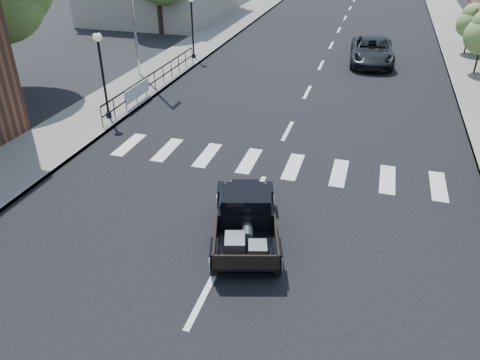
% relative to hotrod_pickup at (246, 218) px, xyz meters
% --- Properties ---
extents(ground, '(120.00, 120.00, 0.00)m').
position_rel_hotrod_pickup_xyz_m(ground, '(-0.32, 0.48, -0.70)').
color(ground, black).
rests_on(ground, ground).
extents(road, '(14.00, 80.00, 0.02)m').
position_rel_hotrod_pickup_xyz_m(road, '(-0.32, 15.48, -0.69)').
color(road, black).
rests_on(road, ground).
extents(road_markings, '(12.00, 60.00, 0.06)m').
position_rel_hotrod_pickup_xyz_m(road_markings, '(-0.32, 10.48, -0.70)').
color(road_markings, silver).
rests_on(road_markings, ground).
extents(sidewalk_left, '(3.00, 80.00, 0.15)m').
position_rel_hotrod_pickup_xyz_m(sidewalk_left, '(-8.82, 15.48, -0.62)').
color(sidewalk_left, gray).
rests_on(sidewalk_left, ground).
extents(railing, '(0.08, 10.00, 1.00)m').
position_rel_hotrod_pickup_xyz_m(railing, '(-7.62, 10.48, -0.05)').
color(railing, black).
rests_on(railing, sidewalk_left).
extents(banner, '(0.04, 2.20, 0.60)m').
position_rel_hotrod_pickup_xyz_m(banner, '(-7.54, 8.48, -0.25)').
color(banner, silver).
rests_on(banner, sidewalk_left).
extents(lamp_post_b, '(0.36, 0.36, 3.68)m').
position_rel_hotrod_pickup_xyz_m(lamp_post_b, '(-7.92, 6.48, 1.30)').
color(lamp_post_b, black).
rests_on(lamp_post_b, sidewalk_left).
extents(lamp_post_c, '(0.36, 0.36, 3.68)m').
position_rel_hotrod_pickup_xyz_m(lamp_post_c, '(-7.92, 16.48, 1.30)').
color(lamp_post_c, black).
rests_on(lamp_post_c, sidewalk_left).
extents(small_tree_e, '(1.73, 1.73, 2.88)m').
position_rel_hotrod_pickup_xyz_m(small_tree_e, '(7.98, 22.22, 0.90)').
color(small_tree_e, olive).
rests_on(small_tree_e, sidewalk_right).
extents(hotrod_pickup, '(2.91, 4.37, 1.39)m').
position_rel_hotrod_pickup_xyz_m(hotrod_pickup, '(0.00, 0.00, 0.00)').
color(hotrod_pickup, black).
rests_on(hotrod_pickup, ground).
extents(second_car, '(2.75, 5.37, 1.45)m').
position_rel_hotrod_pickup_xyz_m(second_car, '(2.43, 18.73, 0.03)').
color(second_car, black).
rests_on(second_car, ground).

